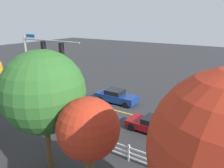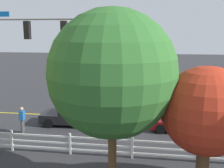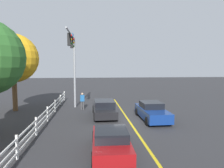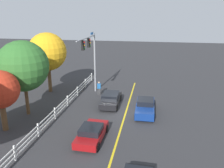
{
  "view_description": "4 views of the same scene",
  "coord_description": "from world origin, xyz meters",
  "px_view_note": "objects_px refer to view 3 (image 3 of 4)",
  "views": [
    {
      "loc": [
        -12.03,
        17.15,
        8.82
      ],
      "look_at": [
        -1.54,
        1.1,
        3.06
      ],
      "focal_mm": 35.51,
      "sensor_mm": 36.0,
      "label": 1
    },
    {
      "loc": [
        -3.76,
        18.95,
        6.33
      ],
      "look_at": [
        -1.19,
        0.96,
        2.76
      ],
      "focal_mm": 42.74,
      "sensor_mm": 36.0,
      "label": 2
    },
    {
      "loc": [
        -15.63,
        2.89,
        4.29
      ],
      "look_at": [
        -1.09,
        1.42,
        3.0
      ],
      "focal_mm": 32.31,
      "sensor_mm": 36.0,
      "label": 3
    },
    {
      "loc": [
        -21.39,
        -2.49,
        9.56
      ],
      "look_at": [
        -1.25,
        1.24,
        3.2
      ],
      "focal_mm": 36.82,
      "sensor_mm": 36.0,
      "label": 4
    }
  ],
  "objects_px": {
    "car_1": "(111,141)",
    "tree_1": "(13,58)",
    "car_0": "(152,111)",
    "pedestrian": "(82,100)",
    "car_2": "(104,109)"
  },
  "relations": [
    {
      "from": "car_1",
      "to": "car_0",
      "type": "bearing_deg",
      "value": -32.14
    },
    {
      "from": "car_0",
      "to": "tree_1",
      "type": "xyz_separation_m",
      "value": [
        4.55,
        12.16,
        4.36
      ]
    },
    {
      "from": "car_0",
      "to": "car_2",
      "type": "height_order",
      "value": "car_0"
    },
    {
      "from": "car_1",
      "to": "tree_1",
      "type": "height_order",
      "value": "tree_1"
    },
    {
      "from": "pedestrian",
      "to": "tree_1",
      "type": "distance_m",
      "value": 7.64
    },
    {
      "from": "car_1",
      "to": "pedestrian",
      "type": "height_order",
      "value": "pedestrian"
    },
    {
      "from": "car_0",
      "to": "pedestrian",
      "type": "relative_size",
      "value": 2.68
    },
    {
      "from": "car_0",
      "to": "car_1",
      "type": "distance_m",
      "value": 7.01
    },
    {
      "from": "car_0",
      "to": "tree_1",
      "type": "relative_size",
      "value": 0.62
    },
    {
      "from": "pedestrian",
      "to": "tree_1",
      "type": "height_order",
      "value": "tree_1"
    },
    {
      "from": "car_1",
      "to": "pedestrian",
      "type": "bearing_deg",
      "value": 11.69
    },
    {
      "from": "car_1",
      "to": "pedestrian",
      "type": "xyz_separation_m",
      "value": [
        10.13,
        1.86,
        0.33
      ]
    },
    {
      "from": "car_1",
      "to": "tree_1",
      "type": "relative_size",
      "value": 0.56
    },
    {
      "from": "car_0",
      "to": "car_1",
      "type": "xyz_separation_m",
      "value": [
        -5.85,
        3.86,
        -0.08
      ]
    },
    {
      "from": "car_0",
      "to": "tree_1",
      "type": "distance_m",
      "value": 13.7
    }
  ]
}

